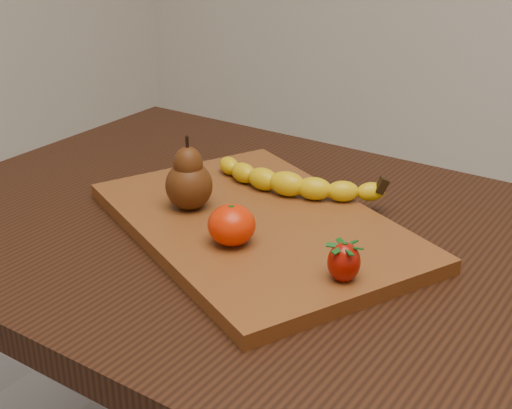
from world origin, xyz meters
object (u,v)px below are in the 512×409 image
Objects in this scene: table at (260,288)px; pear at (188,173)px; cutting_board at (256,225)px; mandarin at (232,225)px.

pear reaches higher than table.
mandarin is (0.02, -0.08, 0.04)m from cutting_board.
cutting_board is 4.45× the size of pear.
cutting_board is at bearing 13.12° from pear.
pear reaches higher than cutting_board.
mandarin reaches higher than cutting_board.
pear is at bearing -157.96° from table.
cutting_board is 0.09m from mandarin.
cutting_board is 0.12m from pear.
pear is 1.69× the size of mandarin.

